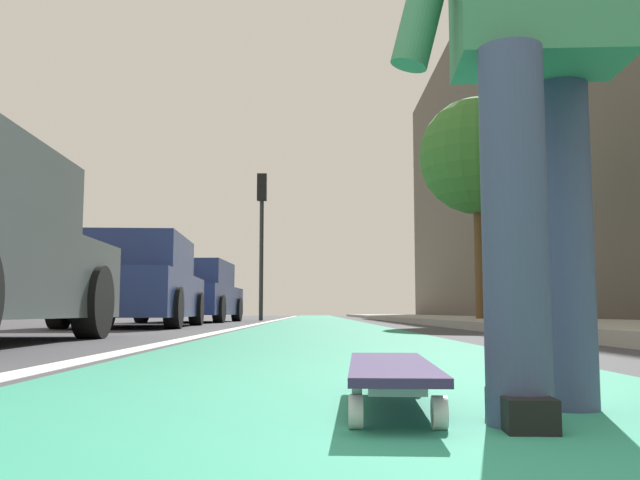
% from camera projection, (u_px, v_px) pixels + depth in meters
% --- Properties ---
extents(ground_plane, '(80.00, 80.00, 0.00)m').
position_uv_depth(ground_plane, '(320.00, 328.00, 10.72)').
color(ground_plane, '#38383D').
extents(bike_lane_paint, '(56.00, 2.19, 0.00)m').
position_uv_depth(bike_lane_paint, '(317.00, 319.00, 24.65)').
color(bike_lane_paint, '#288466').
rests_on(bike_lane_paint, ground).
extents(lane_stripe_white, '(52.00, 0.16, 0.01)m').
position_uv_depth(lane_stripe_white, '(275.00, 320.00, 20.66)').
color(lane_stripe_white, silver).
rests_on(lane_stripe_white, ground).
extents(sidewalk_curb, '(52.00, 3.20, 0.12)m').
position_uv_depth(sidewalk_curb, '(451.00, 319.00, 18.72)').
color(sidewalk_curb, '#9E9B93').
rests_on(sidewalk_curb, ground).
extents(building_facade, '(40.00, 1.20, 12.71)m').
position_uv_depth(building_facade, '(517.00, 129.00, 23.37)').
color(building_facade, '#5A534A').
rests_on(building_facade, ground).
extents(skateboard, '(0.85, 0.25, 0.11)m').
position_uv_depth(skateboard, '(391.00, 371.00, 1.73)').
color(skateboard, white).
rests_on(skateboard, ground).
extents(skater_person, '(0.45, 0.72, 1.64)m').
position_uv_depth(skater_person, '(538.00, 20.00, 1.67)').
color(skater_person, '#384260').
rests_on(skater_person, ground).
extents(parked_car_mid, '(4.49, 2.01, 1.47)m').
position_uv_depth(parked_car_mid, '(136.00, 284.00, 11.42)').
color(parked_car_mid, navy).
rests_on(parked_car_mid, ground).
extents(parked_car_far, '(4.50, 2.11, 1.48)m').
position_uv_depth(parked_car_far, '(193.00, 293.00, 17.16)').
color(parked_car_far, navy).
rests_on(parked_car_far, ground).
extents(traffic_light, '(0.33, 0.28, 4.34)m').
position_uv_depth(traffic_light, '(262.00, 219.00, 20.69)').
color(traffic_light, '#2D2D2D').
rests_on(traffic_light, ground).
extents(street_tree_mid, '(2.34, 2.34, 4.53)m').
position_uv_depth(street_tree_mid, '(478.00, 157.00, 13.96)').
color(street_tree_mid, brown).
rests_on(street_tree_mid, ground).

